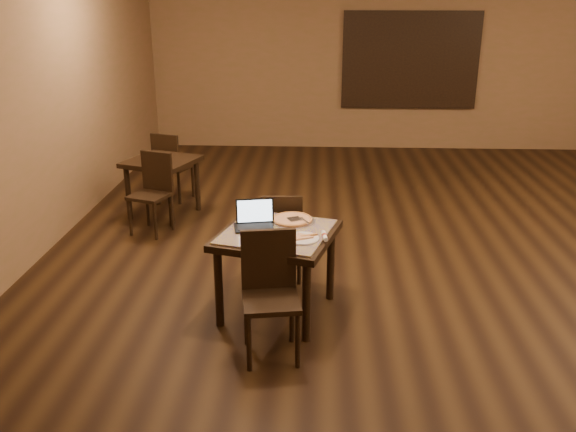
# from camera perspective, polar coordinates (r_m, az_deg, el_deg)

# --- Properties ---
(ground) EXTENTS (10.00, 10.00, 0.00)m
(ground) POSITION_cam_1_polar(r_m,az_deg,el_deg) (6.57, 12.08, -4.11)
(ground) COLOR black
(ground) RESTS_ON ground
(wall_back) EXTENTS (8.00, 0.02, 3.00)m
(wall_back) POSITION_cam_1_polar(r_m,az_deg,el_deg) (11.02, 8.68, 13.97)
(wall_back) COLOR #8B6346
(wall_back) RESTS_ON ground
(wall_left) EXTENTS (0.02, 10.00, 3.00)m
(wall_left) POSITION_cam_1_polar(r_m,az_deg,el_deg) (6.69, -23.39, 8.64)
(wall_left) COLOR #8B6346
(wall_left) RESTS_ON ground
(mural) EXTENTS (2.34, 0.05, 1.64)m
(mural) POSITION_cam_1_polar(r_m,az_deg,el_deg) (11.04, 11.37, 14.08)
(mural) COLOR teal
(mural) RESTS_ON wall_back
(tiled_table) EXTENTS (1.13, 1.13, 0.76)m
(tiled_table) POSITION_cam_1_polar(r_m,az_deg,el_deg) (5.17, -1.04, -2.46)
(tiled_table) COLOR black
(tiled_table) RESTS_ON ground
(chair_main_near) EXTENTS (0.49, 0.49, 0.97)m
(chair_main_near) POSITION_cam_1_polar(r_m,az_deg,el_deg) (4.66, -1.71, -6.62)
(chair_main_near) COLOR black
(chair_main_near) RESTS_ON ground
(chair_main_far) EXTENTS (0.41, 0.41, 0.90)m
(chair_main_far) POSITION_cam_1_polar(r_m,az_deg,el_deg) (5.80, -0.59, -1.51)
(chair_main_far) COLOR black
(chair_main_far) RESTS_ON ground
(laptop) EXTENTS (0.36, 0.31, 0.22)m
(laptop) POSITION_cam_1_polar(r_m,az_deg,el_deg) (5.22, -3.17, -0.35)
(laptop) COLOR black
(laptop) RESTS_ON tiled_table
(plate) EXTENTS (0.27, 0.27, 0.01)m
(plate) POSITION_cam_1_polar(r_m,az_deg,el_deg) (4.95, 1.35, -2.12)
(plate) COLOR white
(plate) RESTS_ON tiled_table
(pizza_slice) EXTENTS (0.25, 0.25, 0.02)m
(pizza_slice) POSITION_cam_1_polar(r_m,az_deg,el_deg) (4.95, 1.36, -1.97)
(pizza_slice) COLOR beige
(pizza_slice) RESTS_ON plate
(pizza_pan) EXTENTS (0.40, 0.40, 0.01)m
(pizza_pan) POSITION_cam_1_polar(r_m,az_deg,el_deg) (5.35, 0.40, -0.44)
(pizza_pan) COLOR silver
(pizza_pan) RESTS_ON tiled_table
(pizza_whole) EXTENTS (0.35, 0.35, 0.02)m
(pizza_whole) POSITION_cam_1_polar(r_m,az_deg,el_deg) (5.34, 0.40, -0.30)
(pizza_whole) COLOR beige
(pizza_whole) RESTS_ON pizza_pan
(spatula) EXTENTS (0.22, 0.29, 0.01)m
(spatula) POSITION_cam_1_polar(r_m,az_deg,el_deg) (5.32, 0.61, -0.29)
(spatula) COLOR silver
(spatula) RESTS_ON pizza_whole
(napkin_roll) EXTENTS (0.06, 0.17, 0.04)m
(napkin_roll) POSITION_cam_1_polar(r_m,az_deg,el_deg) (4.99, 3.44, -1.87)
(napkin_roll) COLOR white
(napkin_roll) RESTS_ON tiled_table
(other_table_b) EXTENTS (0.98, 0.98, 0.72)m
(other_table_b) POSITION_cam_1_polar(r_m,az_deg,el_deg) (7.72, -11.71, 4.34)
(other_table_b) COLOR black
(other_table_b) RESTS_ON ground
(other_table_b_chair_near) EXTENTS (0.52, 0.52, 0.93)m
(other_table_b_chair_near) POSITION_cam_1_polar(r_m,az_deg,el_deg) (7.23, -12.49, 2.60)
(other_table_b_chair_near) COLOR black
(other_table_b_chair_near) RESTS_ON ground
(other_table_b_chair_far) EXTENTS (0.52, 0.52, 0.93)m
(other_table_b_chair_far) POSITION_cam_1_polar(r_m,az_deg,el_deg) (8.26, -10.96, 4.90)
(other_table_b_chair_far) COLOR black
(other_table_b_chair_far) RESTS_ON ground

